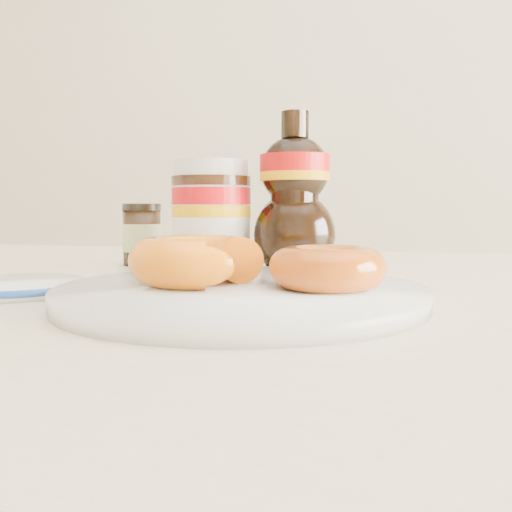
% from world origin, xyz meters
% --- Properties ---
extents(dining_table, '(1.40, 0.90, 0.75)m').
position_xyz_m(dining_table, '(0.00, 0.10, 0.67)').
color(dining_table, beige).
rests_on(dining_table, ground).
extents(plate, '(0.30, 0.30, 0.02)m').
position_xyz_m(plate, '(-0.02, -0.03, 0.76)').
color(plate, white).
rests_on(plate, dining_table).
extents(donut_bitten, '(0.14, 0.14, 0.04)m').
position_xyz_m(donut_bitten, '(-0.06, -0.03, 0.78)').
color(donut_bitten, orange).
rests_on(donut_bitten, plate).
extents(donut_whole, '(0.12, 0.12, 0.03)m').
position_xyz_m(donut_whole, '(0.05, -0.02, 0.78)').
color(donut_whole, '#A73E0A').
rests_on(donut_whole, plate).
extents(nutella_jar, '(0.09, 0.09, 0.13)m').
position_xyz_m(nutella_jar, '(-0.12, 0.18, 0.82)').
color(nutella_jar, white).
rests_on(nutella_jar, dining_table).
extents(syrup_bottle, '(0.11, 0.10, 0.19)m').
position_xyz_m(syrup_bottle, '(-0.02, 0.19, 0.84)').
color(syrup_bottle, black).
rests_on(syrup_bottle, dining_table).
extents(dark_jar, '(0.05, 0.05, 0.08)m').
position_xyz_m(dark_jar, '(-0.23, 0.23, 0.79)').
color(dark_jar, black).
rests_on(dark_jar, dining_table).
extents(blue_rim_saucer, '(0.12, 0.12, 0.01)m').
position_xyz_m(blue_rim_saucer, '(-0.24, -0.02, 0.76)').
color(blue_rim_saucer, white).
rests_on(blue_rim_saucer, dining_table).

